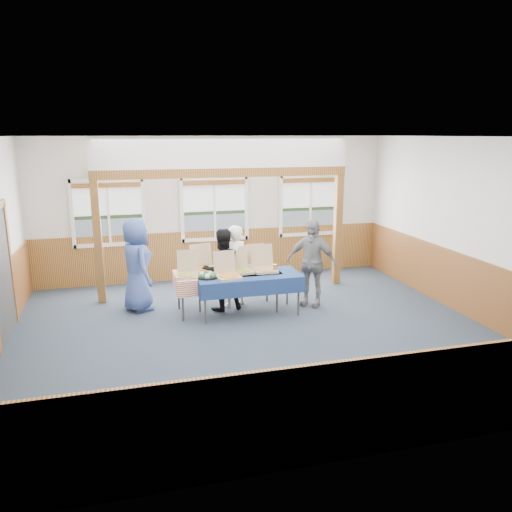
{
  "coord_description": "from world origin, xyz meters",
  "views": [
    {
      "loc": [
        -1.99,
        -7.56,
        3.24
      ],
      "look_at": [
        0.31,
        1.0,
        1.07
      ],
      "focal_mm": 35.0,
      "sensor_mm": 36.0,
      "label": 1
    }
  ],
  "objects_px": {
    "table_right": "(227,275)",
    "woman_black": "(222,270)",
    "table_left": "(249,277)",
    "man_blue": "(137,265)",
    "person_grey": "(311,263)",
    "woman_white": "(234,266)"
  },
  "relations": [
    {
      "from": "table_left",
      "to": "person_grey",
      "type": "relative_size",
      "value": 1.2
    },
    {
      "from": "man_blue",
      "to": "person_grey",
      "type": "height_order",
      "value": "man_blue"
    },
    {
      "from": "table_left",
      "to": "man_blue",
      "type": "height_order",
      "value": "man_blue"
    },
    {
      "from": "woman_black",
      "to": "man_blue",
      "type": "xyz_separation_m",
      "value": [
        -1.53,
        0.4,
        0.1
      ]
    },
    {
      "from": "person_grey",
      "to": "woman_black",
      "type": "bearing_deg",
      "value": -145.58
    },
    {
      "from": "table_left",
      "to": "person_grey",
      "type": "distance_m",
      "value": 1.32
    },
    {
      "from": "table_left",
      "to": "table_right",
      "type": "relative_size",
      "value": 1.04
    },
    {
      "from": "table_right",
      "to": "woman_black",
      "type": "bearing_deg",
      "value": 125.99
    },
    {
      "from": "woman_white",
      "to": "person_grey",
      "type": "distance_m",
      "value": 1.48
    },
    {
      "from": "woman_white",
      "to": "table_right",
      "type": "bearing_deg",
      "value": 34.46
    },
    {
      "from": "table_right",
      "to": "woman_black",
      "type": "xyz_separation_m",
      "value": [
        -0.08,
        0.11,
        0.07
      ]
    },
    {
      "from": "man_blue",
      "to": "table_right",
      "type": "bearing_deg",
      "value": -124.16
    },
    {
      "from": "table_right",
      "to": "woman_black",
      "type": "relative_size",
      "value": 1.25
    },
    {
      "from": "woman_white",
      "to": "person_grey",
      "type": "height_order",
      "value": "person_grey"
    },
    {
      "from": "woman_black",
      "to": "man_blue",
      "type": "height_order",
      "value": "man_blue"
    },
    {
      "from": "table_right",
      "to": "person_grey",
      "type": "height_order",
      "value": "person_grey"
    },
    {
      "from": "woman_white",
      "to": "woman_black",
      "type": "bearing_deg",
      "value": 9.44
    },
    {
      "from": "table_left",
      "to": "woman_black",
      "type": "xyz_separation_m",
      "value": [
        -0.42,
        0.38,
        0.07
      ]
    },
    {
      "from": "man_blue",
      "to": "table_left",
      "type": "bearing_deg",
      "value": -128.47
    },
    {
      "from": "table_left",
      "to": "woman_black",
      "type": "bearing_deg",
      "value": 149.18
    },
    {
      "from": "table_left",
      "to": "woman_white",
      "type": "bearing_deg",
      "value": 118.18
    },
    {
      "from": "table_right",
      "to": "woman_black",
      "type": "height_order",
      "value": "woman_black"
    }
  ]
}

